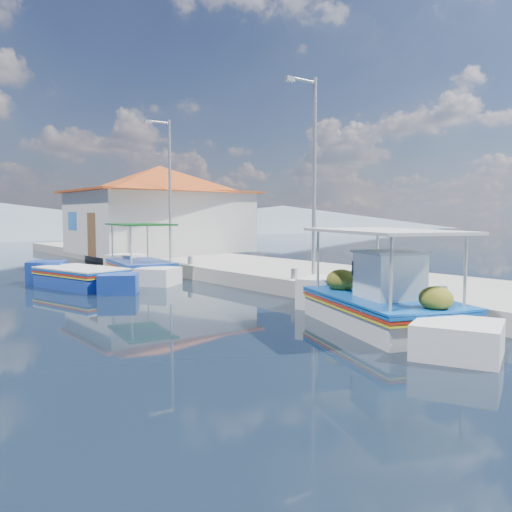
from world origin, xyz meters
TOP-DOWN VIEW (x-y plane):
  - ground at (0.00, 0.00)m, footprint 160.00×160.00m
  - quay at (5.90, 6.00)m, footprint 5.00×44.00m
  - bollards at (3.80, 5.25)m, footprint 0.20×17.20m
  - main_caique at (2.20, -2.50)m, footprint 3.66×6.56m
  - caique_green_canopy at (2.04, 8.80)m, footprint 2.50×6.06m
  - caique_blue_hull at (-0.63, 7.58)m, footprint 2.54×5.47m
  - harbor_building at (6.20, 15.00)m, footprint 10.49×10.49m
  - lamp_post_near at (4.51, 2.00)m, footprint 1.21×0.14m
  - lamp_post_far at (4.51, 11.00)m, footprint 1.21×0.14m

SIDE VIEW (x-z plane):
  - ground at x=0.00m, z-range 0.00..0.00m
  - quay at x=5.90m, z-range 0.00..0.50m
  - caique_blue_hull at x=-0.63m, z-range -0.23..0.77m
  - caique_green_canopy at x=2.04m, z-range -0.81..1.49m
  - main_caique at x=2.20m, z-range -0.71..1.60m
  - bollards at x=3.80m, z-range 0.50..0.80m
  - harbor_building at x=6.20m, z-range 0.58..4.98m
  - lamp_post_near at x=4.51m, z-range 0.85..6.85m
  - lamp_post_far at x=4.51m, z-range 0.85..6.85m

